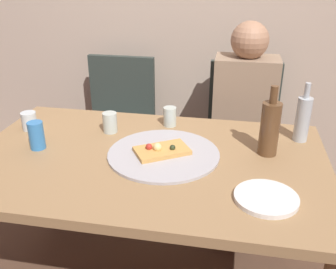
{
  "coord_description": "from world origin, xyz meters",
  "views": [
    {
      "loc": [
        0.34,
        -1.35,
        1.48
      ],
      "look_at": [
        0.07,
        0.13,
        0.77
      ],
      "focal_mm": 40.57,
      "sensor_mm": 36.0,
      "label": 1
    }
  ],
  "objects_px": {
    "dining_table": "(147,172)",
    "chair_right": "(242,128)",
    "beer_bottle": "(270,128)",
    "pizza_tray": "(164,154)",
    "wine_bottle": "(303,118)",
    "tumbler_far": "(29,121)",
    "soda_can": "(37,135)",
    "wine_glass": "(170,117)",
    "tumbler_near": "(110,122)",
    "chair_left": "(118,118)",
    "plate_stack": "(266,198)",
    "pizza_slice_last": "(161,150)",
    "guest_in_sweater": "(243,118)"
  },
  "relations": [
    {
      "from": "dining_table",
      "to": "chair_right",
      "type": "relative_size",
      "value": 1.65
    },
    {
      "from": "beer_bottle",
      "to": "pizza_tray",
      "type": "bearing_deg",
      "value": -167.24
    },
    {
      "from": "wine_bottle",
      "to": "tumbler_far",
      "type": "bearing_deg",
      "value": -174.76
    },
    {
      "from": "pizza_tray",
      "to": "soda_can",
      "type": "distance_m",
      "value": 0.55
    },
    {
      "from": "pizza_tray",
      "to": "wine_glass",
      "type": "bearing_deg",
      "value": 95.6
    },
    {
      "from": "chair_right",
      "to": "tumbler_near",
      "type": "bearing_deg",
      "value": 46.03
    },
    {
      "from": "beer_bottle",
      "to": "chair_left",
      "type": "bearing_deg",
      "value": 140.68
    },
    {
      "from": "chair_left",
      "to": "plate_stack",
      "type": "bearing_deg",
      "value": 129.02
    },
    {
      "from": "dining_table",
      "to": "pizza_slice_last",
      "type": "height_order",
      "value": "pizza_slice_last"
    },
    {
      "from": "pizza_tray",
      "to": "guest_in_sweater",
      "type": "xyz_separation_m",
      "value": [
        0.33,
        0.68,
        -0.09
      ]
    },
    {
      "from": "tumbler_far",
      "to": "dining_table",
      "type": "bearing_deg",
      "value": -15.12
    },
    {
      "from": "wine_bottle",
      "to": "tumbler_near",
      "type": "height_order",
      "value": "wine_bottle"
    },
    {
      "from": "pizza_tray",
      "to": "guest_in_sweater",
      "type": "relative_size",
      "value": 0.4
    },
    {
      "from": "pizza_slice_last",
      "to": "guest_in_sweater",
      "type": "xyz_separation_m",
      "value": [
        0.34,
        0.68,
        -0.11
      ]
    },
    {
      "from": "wine_glass",
      "to": "chair_left",
      "type": "relative_size",
      "value": 0.1
    },
    {
      "from": "wine_bottle",
      "to": "beer_bottle",
      "type": "height_order",
      "value": "beer_bottle"
    },
    {
      "from": "pizza_tray",
      "to": "beer_bottle",
      "type": "xyz_separation_m",
      "value": [
        0.43,
        0.1,
        0.11
      ]
    },
    {
      "from": "dining_table",
      "to": "tumbler_near",
      "type": "relative_size",
      "value": 15.5
    },
    {
      "from": "dining_table",
      "to": "soda_can",
      "type": "distance_m",
      "value": 0.5
    },
    {
      "from": "pizza_tray",
      "to": "chair_right",
      "type": "height_order",
      "value": "chair_right"
    },
    {
      "from": "beer_bottle",
      "to": "guest_in_sweater",
      "type": "bearing_deg",
      "value": 99.29
    },
    {
      "from": "dining_table",
      "to": "tumbler_far",
      "type": "height_order",
      "value": "tumbler_far"
    },
    {
      "from": "beer_bottle",
      "to": "plate_stack",
      "type": "xyz_separation_m",
      "value": [
        -0.02,
        -0.35,
        -0.11
      ]
    },
    {
      "from": "tumbler_far",
      "to": "chair_right",
      "type": "bearing_deg",
      "value": 34.24
    },
    {
      "from": "chair_right",
      "to": "pizza_tray",
      "type": "bearing_deg",
      "value": 68.36
    },
    {
      "from": "dining_table",
      "to": "pizza_tray",
      "type": "height_order",
      "value": "pizza_tray"
    },
    {
      "from": "tumbler_far",
      "to": "pizza_tray",
      "type": "bearing_deg",
      "value": -11.71
    },
    {
      "from": "pizza_slice_last",
      "to": "wine_glass",
      "type": "distance_m",
      "value": 0.31
    },
    {
      "from": "dining_table",
      "to": "wine_bottle",
      "type": "xyz_separation_m",
      "value": [
        0.64,
        0.28,
        0.18
      ]
    },
    {
      "from": "pizza_slice_last",
      "to": "plate_stack",
      "type": "distance_m",
      "value": 0.49
    },
    {
      "from": "pizza_slice_last",
      "to": "chair_right",
      "type": "xyz_separation_m",
      "value": [
        0.34,
        0.83,
        -0.23
      ]
    },
    {
      "from": "pizza_tray",
      "to": "soda_can",
      "type": "bearing_deg",
      "value": -176.2
    },
    {
      "from": "tumbler_near",
      "to": "tumbler_far",
      "type": "xyz_separation_m",
      "value": [
        -0.39,
        -0.04,
        -0.0
      ]
    },
    {
      "from": "tumbler_far",
      "to": "chair_right",
      "type": "relative_size",
      "value": 0.1
    },
    {
      "from": "wine_bottle",
      "to": "wine_glass",
      "type": "relative_size",
      "value": 2.87
    },
    {
      "from": "wine_bottle",
      "to": "soda_can",
      "type": "relative_size",
      "value": 2.21
    },
    {
      "from": "wine_glass",
      "to": "tumbler_near",
      "type": "bearing_deg",
      "value": -154.3
    },
    {
      "from": "tumbler_far",
      "to": "plate_stack",
      "type": "bearing_deg",
      "value": -19.92
    },
    {
      "from": "pizza_tray",
      "to": "beer_bottle",
      "type": "distance_m",
      "value": 0.45
    },
    {
      "from": "guest_in_sweater",
      "to": "tumbler_near",
      "type": "bearing_deg",
      "value": 38.47
    },
    {
      "from": "dining_table",
      "to": "guest_in_sweater",
      "type": "bearing_deg",
      "value": 60.75
    },
    {
      "from": "tumbler_near",
      "to": "pizza_tray",
      "type": "bearing_deg",
      "value": -32.14
    },
    {
      "from": "pizza_slice_last",
      "to": "guest_in_sweater",
      "type": "height_order",
      "value": "guest_in_sweater"
    },
    {
      "from": "beer_bottle",
      "to": "tumbler_far",
      "type": "bearing_deg",
      "value": 177.66
    },
    {
      "from": "tumbler_near",
      "to": "chair_right",
      "type": "height_order",
      "value": "chair_right"
    },
    {
      "from": "plate_stack",
      "to": "chair_left",
      "type": "relative_size",
      "value": 0.24
    },
    {
      "from": "beer_bottle",
      "to": "chair_right",
      "type": "height_order",
      "value": "beer_bottle"
    },
    {
      "from": "chair_right",
      "to": "guest_in_sweater",
      "type": "relative_size",
      "value": 0.77
    },
    {
      "from": "tumbler_near",
      "to": "soda_can",
      "type": "relative_size",
      "value": 0.79
    },
    {
      "from": "tumbler_near",
      "to": "soda_can",
      "type": "bearing_deg",
      "value": -138.94
    }
  ]
}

